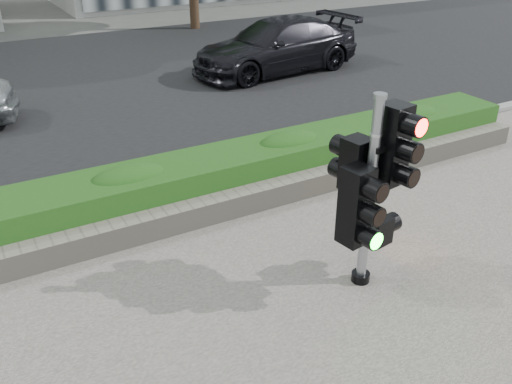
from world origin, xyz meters
TOP-DOWN VIEW (x-y plane):
  - ground at (0.00, 0.00)m, footprint 120.00×120.00m
  - road at (0.00, 10.00)m, footprint 60.00×13.00m
  - curb at (0.00, 3.15)m, footprint 60.00×0.25m
  - stone_wall at (0.00, 1.90)m, footprint 12.00×0.32m
  - hedge at (0.00, 2.55)m, footprint 12.00×1.00m
  - traffic_signal at (0.74, -0.28)m, footprint 0.84×0.66m
  - car_dark at (4.89, 8.52)m, footprint 5.07×2.45m

SIDE VIEW (x-z plane):
  - ground at x=0.00m, z-range 0.00..0.00m
  - road at x=0.00m, z-range 0.00..0.02m
  - curb at x=0.00m, z-range 0.00..0.12m
  - stone_wall at x=0.00m, z-range 0.03..0.37m
  - hedge at x=0.00m, z-range 0.03..0.71m
  - car_dark at x=4.89m, z-range 0.02..1.44m
  - traffic_signal at x=0.74m, z-range 0.15..2.50m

